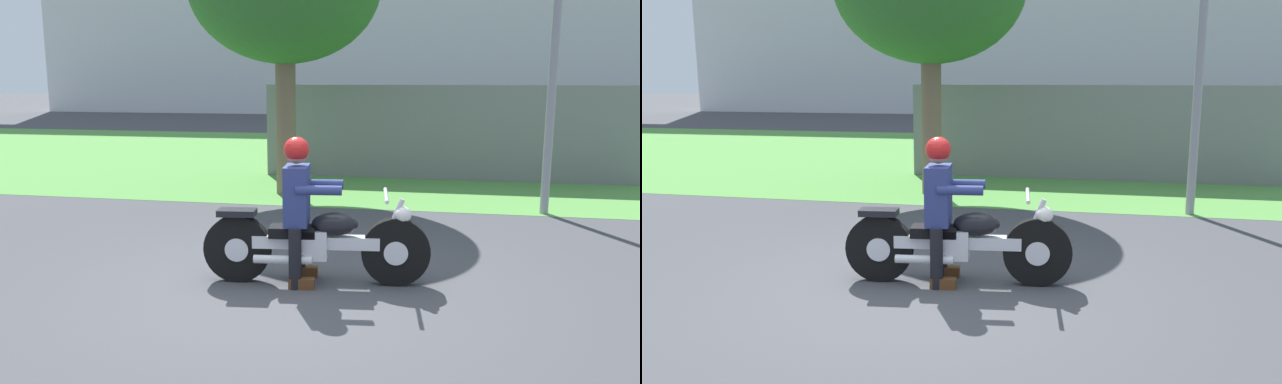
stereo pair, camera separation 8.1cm
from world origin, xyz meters
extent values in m
plane|color=#424247|center=(0.00, 0.00, 0.00)|extent=(120.00, 120.00, 0.00)
cube|color=#549342|center=(0.00, 9.82, 0.00)|extent=(60.00, 12.00, 0.01)
cylinder|color=black|center=(0.98, 0.48, 0.32)|extent=(0.66, 0.19, 0.65)
cylinder|color=silver|center=(0.98, 0.48, 0.32)|extent=(0.24, 0.17, 0.23)
cylinder|color=black|center=(-0.52, 0.31, 0.32)|extent=(0.66, 0.19, 0.65)
cylinder|color=silver|center=(-0.52, 0.31, 0.32)|extent=(0.24, 0.17, 0.23)
cube|color=silver|center=(0.23, 0.40, 0.40)|extent=(1.22, 0.28, 0.12)
cube|color=silver|center=(0.18, 0.39, 0.38)|extent=(0.35, 0.28, 0.28)
ellipsoid|color=black|center=(0.41, 0.42, 0.58)|extent=(0.46, 0.29, 0.22)
cube|color=black|center=(0.01, 0.37, 0.50)|extent=(0.46, 0.29, 0.10)
cube|color=black|center=(-0.52, 0.31, 0.68)|extent=(0.38, 0.24, 0.06)
cylinder|color=silver|center=(0.93, 0.48, 0.57)|extent=(0.26, 0.08, 0.53)
cylinder|color=silver|center=(0.88, 0.47, 0.86)|extent=(0.11, 0.66, 0.04)
sphere|color=white|center=(1.04, 0.49, 0.68)|extent=(0.16, 0.16, 0.16)
cylinder|color=silver|center=(-0.05, 0.22, 0.26)|extent=(0.56, 0.14, 0.08)
cylinder|color=black|center=(0.03, 0.55, 0.29)|extent=(0.12, 0.12, 0.57)
cube|color=#593319|center=(0.09, 0.56, 0.05)|extent=(0.25, 0.13, 0.10)
cylinder|color=black|center=(0.07, 0.20, 0.29)|extent=(0.12, 0.12, 0.57)
cube|color=#593319|center=(0.13, 0.20, 0.05)|extent=(0.25, 0.13, 0.10)
cube|color=navy|center=(0.05, 0.37, 0.85)|extent=(0.26, 0.40, 0.56)
cylinder|color=navy|center=(0.25, 0.57, 0.93)|extent=(0.43, 0.14, 0.09)
cylinder|color=navy|center=(0.29, 0.23, 0.93)|extent=(0.43, 0.14, 0.09)
sphere|color=tan|center=(0.05, 0.37, 1.25)|extent=(0.20, 0.20, 0.20)
sphere|color=#B21919|center=(0.05, 0.37, 1.28)|extent=(0.24, 0.24, 0.24)
cylinder|color=brown|center=(-1.18, 4.85, 1.15)|extent=(0.33, 0.33, 2.31)
cylinder|color=gray|center=(2.86, 4.04, 2.93)|extent=(0.12, 0.12, 5.87)
cube|color=slate|center=(1.44, 6.79, 0.90)|extent=(7.00, 0.06, 1.80)
camera|label=1|loc=(1.37, -5.20, 1.95)|focal=34.86mm
camera|label=2|loc=(1.45, -5.18, 1.95)|focal=34.86mm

